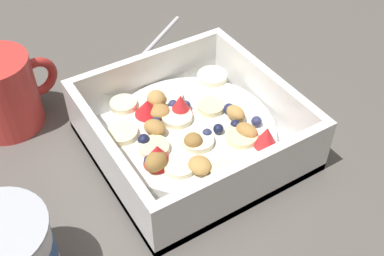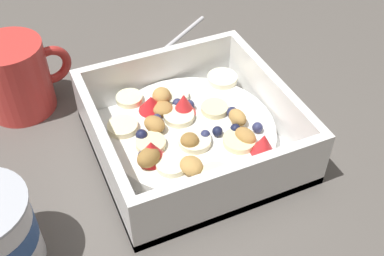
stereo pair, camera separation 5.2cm
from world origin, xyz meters
name	(u,v)px [view 2 (the right image)]	position (x,y,z in m)	size (l,w,h in m)	color
ground_plane	(189,153)	(0.00, 0.00, 0.00)	(2.40, 2.40, 0.00)	#56514C
fruit_bowl	(191,133)	(0.01, -0.01, 0.02)	(0.21, 0.21, 0.07)	white
spoon	(157,54)	(0.19, -0.03, 0.00)	(0.11, 0.15, 0.01)	silver
coffee_mug	(17,77)	(0.16, 0.15, 0.05)	(0.08, 0.11, 0.09)	red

